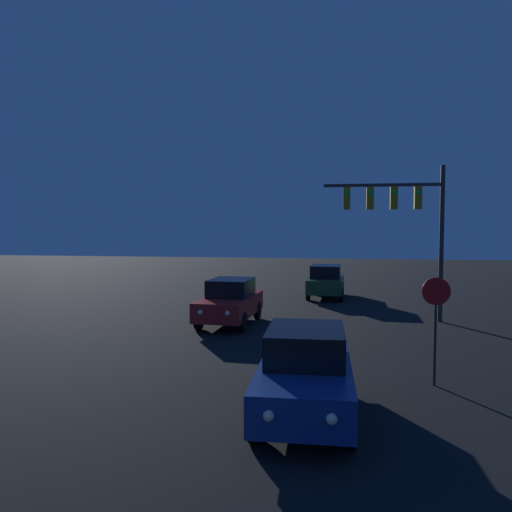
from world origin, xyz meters
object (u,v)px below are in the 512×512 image
object	(u,v)px
car_near	(305,372)
car_far	(326,281)
car_mid	(230,301)
traffic_signal_mast	(403,213)
stop_sign	(436,311)

from	to	relation	value
car_near	car_far	xyz separation A→B (m)	(0.05, 16.75, 0.00)
car_mid	car_far	world-z (taller)	same
car_near	traffic_signal_mast	xyz separation A→B (m)	(3.17, 10.66, 3.41)
car_near	car_mid	xyz separation A→B (m)	(-3.44, 8.92, 0.00)
traffic_signal_mast	stop_sign	world-z (taller)	traffic_signal_mast
car_near	car_mid	size ratio (longest dim) A/B	0.99
stop_sign	car_far	bearing A→B (deg)	101.18
traffic_signal_mast	stop_sign	xyz separation A→B (m)	(-0.28, -8.29, -2.52)
car_far	stop_sign	world-z (taller)	stop_sign
car_near	stop_sign	world-z (taller)	stop_sign
car_mid	car_far	bearing A→B (deg)	-111.02
car_near	stop_sign	distance (m)	3.85
car_mid	car_far	xyz separation A→B (m)	(3.49, 7.82, 0.00)
car_mid	stop_sign	xyz separation A→B (m)	(6.33, -6.55, 0.89)
car_far	car_near	bearing A→B (deg)	-88.13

